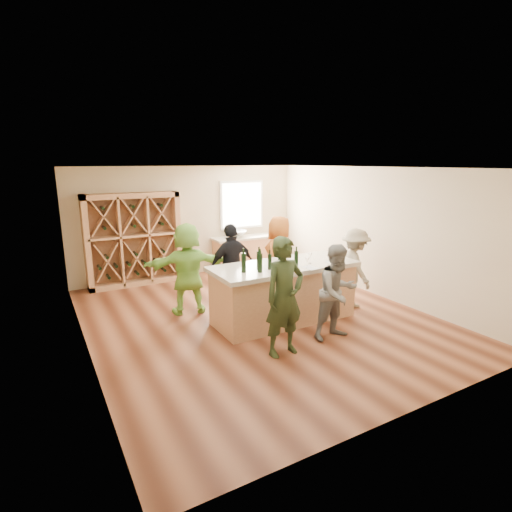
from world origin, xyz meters
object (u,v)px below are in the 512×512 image
wine_rack (134,240)px  sink (237,234)px  person_near_right (338,292)px  person_far_left (188,268)px  person_near_left (284,297)px  wine_bottle_d (270,262)px  person_server (355,268)px  wine_bottle_f (296,259)px  person_far_mid (232,266)px  person_far_right (279,257)px  wine_bottle_e (280,260)px  wine_bottle_a (244,263)px  wine_bottle_b (260,263)px  wine_bottle_c (259,261)px  tasting_counter_base (284,294)px

wine_rack → sink: 2.70m
person_near_right → person_far_left: person_far_left is taller
sink → person_near_left: bearing=-108.4°
wine_bottle_d → person_server: (2.10, 0.12, -0.41)m
wine_bottle_f → person_far_mid: bearing=112.6°
wine_rack → wine_bottle_d: 4.08m
person_far_right → wine_bottle_f: (-0.57, -1.44, 0.34)m
wine_rack → wine_bottle_e: 4.15m
wine_bottle_a → person_far_right: 2.01m
wine_bottle_e → wine_bottle_b: bearing=-169.4°
wine_rack → wine_bottle_e: wine_rack is taller
wine_bottle_c → person_server: 2.31m
person_near_left → wine_bottle_f: person_near_left is taller
person_server → wine_bottle_c: bearing=107.1°
sink → person_far_mid: 2.82m
wine_bottle_b → person_near_left: person_near_left is taller
person_near_left → wine_bottle_b: bearing=81.4°
wine_bottle_d → person_far_right: person_far_right is taller
wine_bottle_a → person_far_mid: bearing=73.0°
wine_bottle_b → person_near_left: bearing=-95.5°
person_far_mid → person_far_left: person_far_left is taller
wine_bottle_a → person_near_right: size_ratio=0.21×
wine_bottle_c → wine_bottle_f: (0.65, -0.19, -0.01)m
wine_rack → wine_bottle_f: (1.93, -3.93, 0.13)m
person_far_right → person_far_left: person_far_left is taller
sink → wine_bottle_b: (-1.48, -3.81, 0.23)m
person_far_mid → wine_bottle_f: size_ratio=5.73×
wine_rack → person_near_left: size_ratio=1.19×
wine_rack → person_far_left: 2.44m
sink → person_far_left: (-2.23, -2.32, -0.11)m
wine_bottle_b → wine_bottle_f: (0.71, -0.04, -0.01)m
person_near_right → person_server: size_ratio=1.00×
person_far_left → person_server: bearing=169.7°
person_server → person_far_left: person_far_left is taller
wine_bottle_c → wine_bottle_e: size_ratio=1.17×
wine_bottle_a → wine_bottle_f: bearing=-10.8°
wine_rack → person_near_left: wine_rack is taller
person_server → wine_bottle_a: bearing=107.2°
person_near_left → wine_rack: bearing=100.3°
wine_bottle_b → wine_bottle_f: size_ratio=1.09×
sink → wine_bottle_a: wine_bottle_a is taller
wine_rack → person_far_right: 3.53m
person_server → wine_bottle_d: bearing=109.2°
person_server → wine_bottle_f: 1.69m
wine_rack → wine_bottle_c: wine_rack is taller
wine_rack → person_server: (3.55, -3.70, -0.30)m
wine_rack → person_far_right: bearing=-44.9°
person_near_left → tasting_counter_base: bearing=53.7°
wine_rack → tasting_counter_base: bearing=-62.6°
sink → person_near_left: person_near_left is taller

